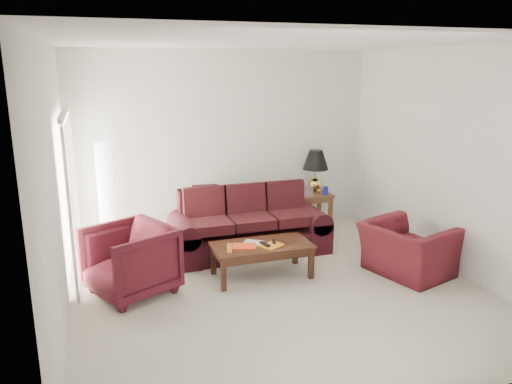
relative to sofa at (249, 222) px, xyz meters
The scene contains 19 objects.
floor 1.37m from the sofa, 91.88° to the right, with size 5.00×5.00×0.00m, color beige.
blinds 2.54m from the sofa, behind, with size 0.10×2.00×2.16m, color silver.
sofa is the anchor object (origin of this frame).
throw_pillow 0.92m from the sofa, 124.50° to the left, with size 0.40×0.11×0.40m, color black.
end_table 1.68m from the sofa, 30.95° to the left, with size 0.55×0.55×0.60m, color #4F291B, non-canonical shape.
table_lamp 1.81m from the sofa, 31.58° to the left, with size 0.44×0.44×0.74m, color gold, non-canonical shape.
clock 1.51m from the sofa, 30.34° to the left, with size 0.15×0.05×0.15m, color silver.
blue_canister 1.74m from the sofa, 23.76° to the left, with size 0.09×0.09×0.14m, color #161791.
picture_frame 1.62m from the sofa, 37.83° to the left, with size 0.13×0.02×0.16m, color #BBBBC0.
floor_lamp 2.16m from the sofa, 160.23° to the left, with size 0.27×0.27×1.68m, color white, non-canonical shape.
armchair_left 2.01m from the sofa, 154.13° to the right, with size 0.92×0.95×0.87m, color #3B0D16.
armchair_right 2.28m from the sofa, 38.74° to the right, with size 1.07×0.93×0.69m, color #440F15.
coffee_table 0.94m from the sofa, 97.17° to the right, with size 1.30×0.65×0.46m, color black, non-canonical shape.
magazine_red 1.00m from the sofa, 111.36° to the right, with size 0.30×0.23×0.02m, color red.
magazine_white 0.85m from the sofa, 104.00° to the right, with size 0.25×0.19×0.01m, color silver.
magazine_orange 1.00m from the sofa, 90.47° to the right, with size 0.28×0.21×0.02m, color orange.
remote_a 0.99m from the sofa, 95.63° to the right, with size 0.06×0.19×0.02m, color black.
remote_b 0.92m from the sofa, 86.91° to the right, with size 0.04×0.15×0.02m, color black.
yellow_glass 1.21m from the sofa, 119.65° to the right, with size 0.06×0.06×0.11m, color gold.
Camera 1 is at (-2.08, -5.48, 2.75)m, focal length 35.00 mm.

